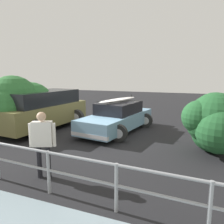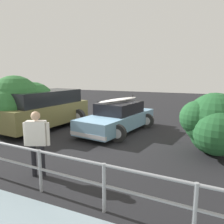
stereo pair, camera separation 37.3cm
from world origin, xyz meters
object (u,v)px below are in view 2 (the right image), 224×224
(person_bystander, at_px, (37,138))
(bush_near_right, at_px, (18,106))
(suv_car, at_px, (44,109))
(bush_near_left, at_px, (212,124))
(sedan_car, at_px, (118,117))

(person_bystander, distance_m, bush_near_right, 4.90)
(suv_car, xyz_separation_m, bush_near_left, (-6.99, 0.54, 0.08))
(sedan_car, relative_size, bush_near_right, 1.43)
(suv_car, bearing_deg, person_bystander, 128.99)
(person_bystander, bearing_deg, bush_near_right, -38.41)
(person_bystander, xyz_separation_m, bush_near_left, (-3.87, -3.31, 0.01))
(sedan_car, distance_m, bush_near_right, 4.38)
(sedan_car, xyz_separation_m, suv_car, (3.26, 0.95, 0.29))
(sedan_car, xyz_separation_m, bush_near_right, (3.98, 1.75, 0.48))
(sedan_car, xyz_separation_m, bush_near_left, (-3.73, 1.49, 0.37))
(sedan_car, distance_m, suv_car, 3.40)
(bush_near_right, bearing_deg, suv_car, -131.95)
(suv_car, bearing_deg, sedan_car, -163.79)
(person_bystander, distance_m, bush_near_left, 5.09)
(bush_near_left, xyz_separation_m, bush_near_right, (7.71, 0.26, 0.12))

